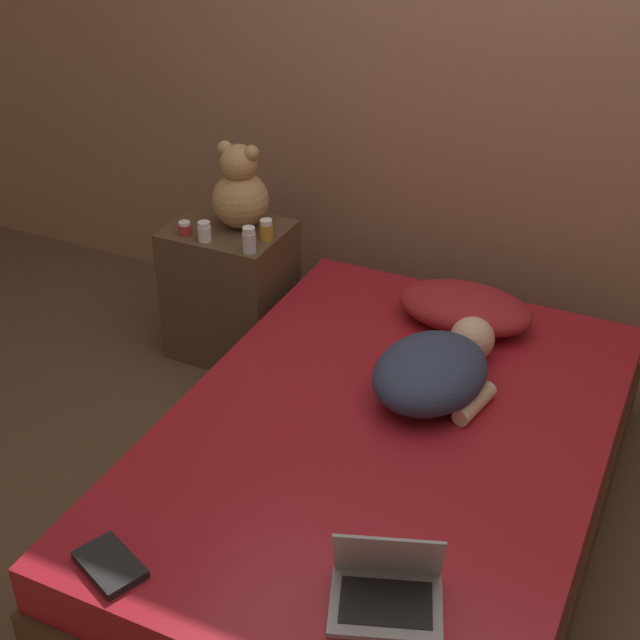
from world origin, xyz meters
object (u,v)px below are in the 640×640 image
Objects in this scene: person_lying at (436,369)px; bottle_clear at (249,240)px; bottle_white at (204,232)px; book at (110,565)px; bottle_red at (185,228)px; bottle_amber at (266,230)px; pillow at (465,308)px; teddy_bear at (240,191)px; laptop at (387,586)px.

person_lying is 5.99× the size of bottle_clear.
bottle_clear is at bearing -2.47° from bottle_white.
person_lying is 1.25m from book.
bottle_amber is (0.33, 0.10, 0.01)m from bottle_red.
bottle_red is at bearing 171.73° from bottle_white.
pillow is 0.48m from person_lying.
teddy_bear is 4.22× the size of bottle_amber.
bottle_white reaches higher than pillow.
pillow is 0.86m from bottle_amber.
bottle_amber reaches higher than bottle_white.
bottle_white is at bearing -172.21° from pillow.
pillow is 0.83× the size of person_lying.
person_lying is 7.37× the size of bottle_amber.
laptop is 1.91m from teddy_bear.
bottle_white is 0.25m from bottle_amber.
teddy_bear is at bearing 126.96° from bottle_clear.
pillow is at bearing -2.21° from teddy_bear.
bottle_amber reaches higher than person_lying.
bottle_amber is (0.01, 0.13, -0.01)m from bottle_clear.
pillow is at bearing 79.65° from laptop.
bottle_amber is 1.64m from book.
bottle_clear is (-0.90, 0.33, 0.15)m from person_lying.
bottle_white is 0.95× the size of bottle_amber.
bottle_red reaches higher than person_lying.
teddy_bear is at bearing 164.69° from person_lying.
bottle_amber is (0.15, -0.07, -0.12)m from teddy_bear.
person_lying is 1.01m from bottle_amber.
bottle_clear reaches higher than bottle_white.
bottle_amber is at bearing 86.19° from bottle_clear.
teddy_bear reaches higher than bottle_white.
bottle_clear is (0.32, -0.02, 0.02)m from bottle_red.
bottle_white reaches higher than book.
pillow is at bearing 7.79° from bottle_white.
teddy_bear is at bearing 110.94° from laptop.
book is at bearing -77.07° from bottle_amber.
bottle_amber is at bearing 17.56° from bottle_red.
pillow is at bearing 73.33° from book.
bottle_amber reaches higher than bottle_red.
bottle_red reaches higher than book.
bottle_red is (-1.40, 1.26, 0.18)m from laptop.
teddy_bear reaches higher than book.
bottle_white is at bearing 116.41° from laptop.
person_lying is 1.84× the size of laptop.
pillow is 2.25× the size of book.
bottle_clear is 0.46× the size of book.
bottle_clear is (0.21, -0.01, 0.01)m from bottle_white.
bottle_white is (0.10, -0.02, 0.01)m from bottle_red.
bottle_white is (-1.07, -0.15, 0.17)m from pillow.
teddy_bear is at bearing 44.57° from bottle_red.
bottle_red is 0.68× the size of bottle_white.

